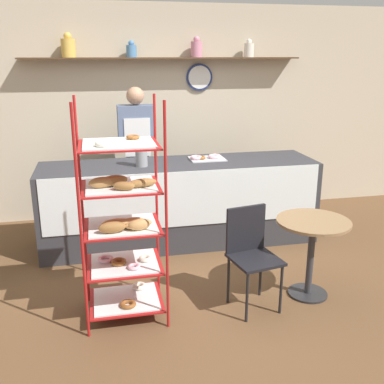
# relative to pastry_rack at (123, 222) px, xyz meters

# --- Properties ---
(ground_plane) EXTENTS (14.00, 14.00, 0.00)m
(ground_plane) POSITION_rel_pastry_rack_xyz_m (0.72, 0.42, -0.82)
(ground_plane) COLOR brown
(back_wall) EXTENTS (10.00, 0.30, 2.70)m
(back_wall) POSITION_rel_pastry_rack_xyz_m (0.72, 2.53, 0.54)
(back_wall) COLOR beige
(back_wall) RESTS_ON ground_plane
(display_counter) EXTENTS (3.08, 0.79, 0.93)m
(display_counter) POSITION_rel_pastry_rack_xyz_m (0.72, 1.43, -0.36)
(display_counter) COLOR #333338
(display_counter) RESTS_ON ground_plane
(pastry_rack) EXTENTS (0.64, 0.55, 1.79)m
(pastry_rack) POSITION_rel_pastry_rack_xyz_m (0.00, 0.00, 0.00)
(pastry_rack) COLOR #A51919
(pastry_rack) RESTS_ON ground_plane
(person_worker) EXTENTS (0.43, 0.23, 1.73)m
(person_worker) POSITION_rel_pastry_rack_xyz_m (0.31, 1.97, 0.12)
(person_worker) COLOR #282833
(person_worker) RESTS_ON ground_plane
(cafe_table) EXTENTS (0.64, 0.64, 0.72)m
(cafe_table) POSITION_rel_pastry_rack_xyz_m (1.63, -0.01, -0.29)
(cafe_table) COLOR #262628
(cafe_table) RESTS_ON ground_plane
(cafe_chair) EXTENTS (0.45, 0.45, 0.87)m
(cafe_chair) POSITION_rel_pastry_rack_xyz_m (1.05, -0.04, -0.29)
(cafe_chair) COLOR black
(cafe_chair) RESTS_ON ground_plane
(coffee_carafe) EXTENTS (0.13, 0.13, 0.33)m
(coffee_carafe) POSITION_rel_pastry_rack_xyz_m (0.30, 1.37, 0.27)
(coffee_carafe) COLOR gray
(coffee_carafe) RESTS_ON display_counter
(donut_tray_counter) EXTENTS (0.40, 0.30, 0.05)m
(donut_tray_counter) POSITION_rel_pastry_rack_xyz_m (1.06, 1.54, 0.13)
(donut_tray_counter) COLOR silver
(donut_tray_counter) RESTS_ON display_counter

